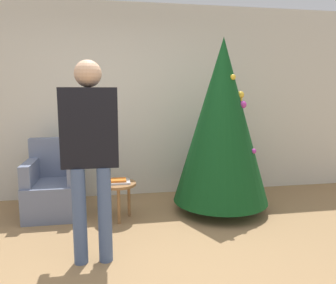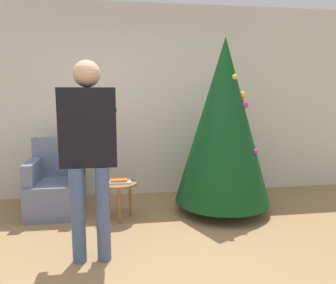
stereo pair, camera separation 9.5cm
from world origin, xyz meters
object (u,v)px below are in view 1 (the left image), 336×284
at_px(christmas_tree, 222,121).
at_px(armchair, 55,187).
at_px(side_stool, 118,188).
at_px(person_standing, 90,142).

height_order(christmas_tree, armchair, christmas_tree).
bearing_deg(side_stool, person_standing, -105.28).
distance_m(armchair, person_standing, 1.54).
relative_size(armchair, side_stool, 2.06).
height_order(armchair, person_standing, person_standing).
distance_m(person_standing, side_stool, 1.16).
bearing_deg(christmas_tree, person_standing, -147.51).
bearing_deg(armchair, person_standing, -67.31).
xyz_separation_m(person_standing, side_stool, (0.25, 0.90, -0.69)).
height_order(christmas_tree, person_standing, christmas_tree).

